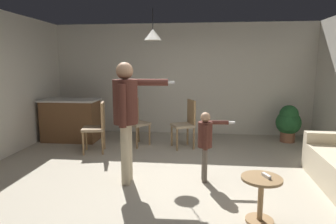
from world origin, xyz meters
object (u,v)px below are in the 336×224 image
Objects in this scene: dining_chair_by_counter at (97,125)px; dining_chair_near_wall at (135,120)px; person_child at (206,139)px; potted_plant_corner at (288,122)px; side_table_by_couch at (261,194)px; person_adult at (127,110)px; dining_chair_centre_back at (186,122)px; kitchen_counter at (71,120)px; spare_remote_on_table at (266,176)px.

dining_chair_near_wall is at bearing -59.38° from dining_chair_by_counter.
potted_plant_corner is at bearing 138.49° from person_child.
dining_chair_by_counter reaches higher than side_table_by_couch.
dining_chair_centre_back is (0.77, 1.88, -0.54)m from person_adult.
side_table_by_couch is at bearing -110.69° from potted_plant_corner.
side_table_by_couch is 1.26m from person_child.
dining_chair_near_wall is (-2.04, 2.89, 0.22)m from side_table_by_couch.
dining_chair_centre_back is (-0.94, 2.80, 0.22)m from side_table_by_couch.
side_table_by_couch is 3.52m from dining_chair_by_counter.
kitchen_counter is 1.26× the size of dining_chair_by_counter.
person_child is at bearing 95.81° from person_adult.
kitchen_counter is 4.74m from spare_remote_on_table.
dining_chair_near_wall is at bearing 125.86° from spare_remote_on_table.
kitchen_counter is 1.26× the size of dining_chair_centre_back.
person_adult reaches higher than dining_chair_centre_back.
kitchen_counter is 3.60m from person_child.
kitchen_counter is 1.20m from dining_chair_by_counter.
dining_chair_near_wall is 1.20× the size of potted_plant_corner.
dining_chair_centre_back is 2.96m from spare_remote_on_table.
person_child is 2.33m from dining_chair_near_wall.
person_adult is 2.07m from dining_chair_near_wall.
side_table_by_couch is 3.72m from potted_plant_corner.
side_table_by_couch is 3.54m from dining_chair_near_wall.
potted_plant_corner is at bearing 136.86° from dining_chair_near_wall.
spare_remote_on_table is at bearing -40.38° from kitchen_counter.
kitchen_counter is at bearing 35.71° from dining_chair_by_counter.
side_table_by_couch is 0.50× the size of person_child.
person_adult is at bearing -49.37° from kitchen_counter.
person_child is at bearing 168.93° from dining_chair_centre_back.
side_table_by_couch is at bearing -40.78° from kitchen_counter.
potted_plant_corner is at bearing 69.97° from spare_remote_on_table.
person_child reaches higher than side_table_by_couch.
dining_chair_near_wall is 7.69× the size of spare_remote_on_table.
person_child is (2.98, -2.00, 0.17)m from kitchen_counter.
dining_chair_near_wall is at bearing -144.61° from person_child.
potted_plant_corner is 3.70m from spare_remote_on_table.
person_adult is 1.76m from dining_chair_by_counter.
person_adult is at bearing -139.70° from potted_plant_corner.
dining_chair_near_wall is at bearing -6.98° from kitchen_counter.
dining_chair_by_counter is 1.00× the size of dining_chair_centre_back.
person_adult is 1.68× the size of person_child.
dining_chair_by_counter and dining_chair_near_wall have the same top height.
potted_plant_corner is (2.25, 0.68, -0.09)m from dining_chair_centre_back.
person_adult is 1.22m from person_child.
spare_remote_on_table is (-1.27, -3.48, 0.08)m from potted_plant_corner.
spare_remote_on_table is (3.61, -3.07, 0.06)m from kitchen_counter.
kitchen_counter reaches higher than potted_plant_corner.
kitchen_counter is at bearing 139.62° from spare_remote_on_table.
potted_plant_corner is (1.31, 3.48, 0.13)m from side_table_by_couch.
spare_remote_on_table is (0.05, 0.00, 0.21)m from side_table_by_couch.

